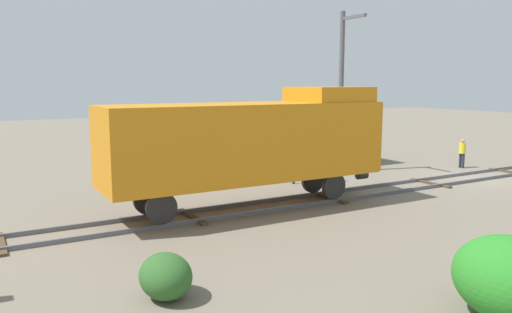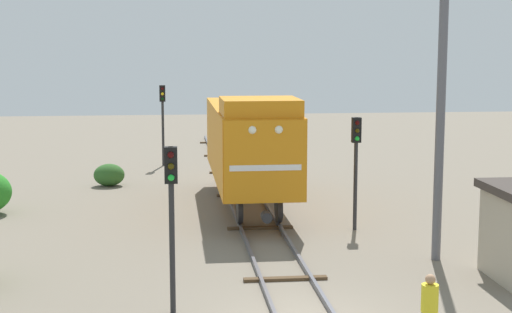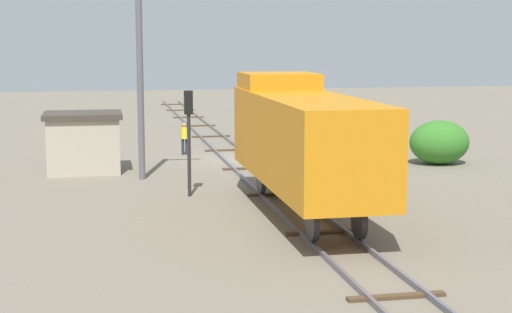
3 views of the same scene
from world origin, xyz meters
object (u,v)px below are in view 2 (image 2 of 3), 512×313
Objects in this scene: locomotive at (250,141)px; traffic_signal_near at (171,199)px; traffic_signal_mid at (356,152)px; worker_near_track at (430,305)px; catenary_mast at (439,112)px; traffic_signal_far at (163,110)px.

traffic_signal_near is at bearing -104.40° from locomotive.
traffic_signal_mid reaches higher than worker_near_track.
traffic_signal_far is at bearing 112.98° from catenary_mast.
locomotive is 9.93m from catenary_mast.
traffic_signal_mid is 0.92× the size of traffic_signal_far.
locomotive is at bearing -65.76° from worker_near_track.
traffic_signal_mid is at bearing -79.72° from worker_near_track.
traffic_signal_far is 27.89m from worker_near_track.
locomotive is 2.76× the size of traffic_signal_near.
catenary_mast is at bearing -94.54° from worker_near_track.
traffic_signal_near is at bearing -12.47° from worker_near_track.
locomotive is 2.61× the size of traffic_signal_far.
traffic_signal_near is 24.20m from traffic_signal_far.
locomotive is at bearing 128.58° from traffic_signal_mid.
locomotive is 2.83× the size of traffic_signal_mid.
worker_near_track is at bearing -77.54° from traffic_signal_far.
traffic_signal_far is 2.62× the size of worker_near_track.
traffic_signal_near is at bearing -153.56° from catenary_mast.
traffic_signal_mid is (6.60, 8.20, -0.07)m from traffic_signal_near.
locomotive is 15.71m from worker_near_track.
catenary_mast is at bearing -69.61° from traffic_signal_mid.
traffic_signal_far reaches higher than traffic_signal_mid.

